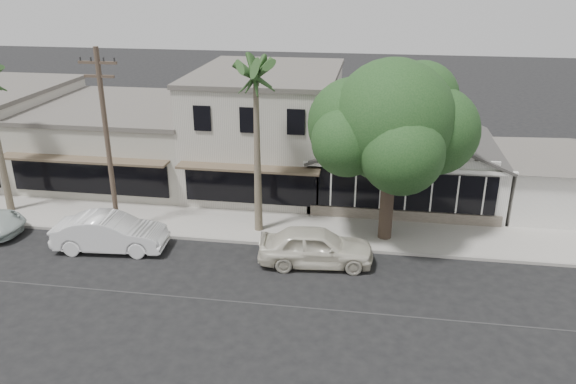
% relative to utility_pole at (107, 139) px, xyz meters
% --- Properties ---
extents(ground, '(140.00, 140.00, 0.00)m').
position_rel_utility_pole_xyz_m(ground, '(9.00, -5.20, -4.79)').
color(ground, black).
rests_on(ground, ground).
extents(sidewalk_north, '(90.00, 3.50, 0.15)m').
position_rel_utility_pole_xyz_m(sidewalk_north, '(1.00, 1.55, -4.71)').
color(sidewalk_north, '#9E9991').
rests_on(sidewalk_north, ground).
extents(corner_shop, '(10.40, 8.60, 5.10)m').
position_rel_utility_pole_xyz_m(corner_shop, '(14.00, 7.27, -2.17)').
color(corner_shop, white).
rests_on(corner_shop, ground).
extents(side_cottage, '(6.00, 6.00, 3.00)m').
position_rel_utility_pole_xyz_m(side_cottage, '(22.20, 6.30, -3.29)').
color(side_cottage, white).
rests_on(side_cottage, ground).
extents(row_building_near, '(8.00, 10.00, 6.50)m').
position_rel_utility_pole_xyz_m(row_building_near, '(6.00, 8.30, -1.54)').
color(row_building_near, beige).
rests_on(row_building_near, ground).
extents(row_building_midnear, '(10.00, 10.00, 4.20)m').
position_rel_utility_pole_xyz_m(row_building_midnear, '(-3.00, 8.30, -2.69)').
color(row_building_midnear, '#B9B5A6').
rests_on(row_building_midnear, ground).
extents(utility_pole, '(1.80, 0.24, 9.00)m').
position_rel_utility_pole_xyz_m(utility_pole, '(0.00, 0.00, 0.00)').
color(utility_pole, brown).
rests_on(utility_pole, ground).
extents(car_0, '(5.18, 2.48, 1.71)m').
position_rel_utility_pole_xyz_m(car_0, '(10.01, -1.67, -3.93)').
color(car_0, silver).
rests_on(car_0, ground).
extents(car_1, '(5.27, 2.22, 1.69)m').
position_rel_utility_pole_xyz_m(car_1, '(0.50, -1.77, -3.94)').
color(car_1, white).
rests_on(car_1, ground).
extents(shade_tree, '(7.80, 7.05, 8.65)m').
position_rel_utility_pole_xyz_m(shade_tree, '(12.96, 1.44, 0.91)').
color(shade_tree, '#4C3B2E').
rests_on(shade_tree, ground).
extents(palm_east, '(3.10, 3.10, 9.03)m').
position_rel_utility_pole_xyz_m(palm_east, '(6.88, 1.08, 2.96)').
color(palm_east, '#726651').
rests_on(palm_east, ground).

